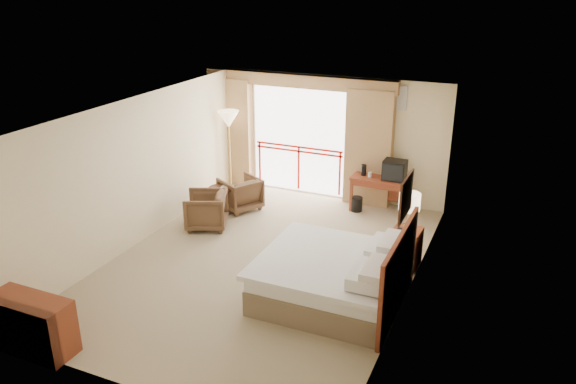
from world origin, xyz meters
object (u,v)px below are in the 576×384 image
at_px(desk, 380,184).
at_px(table_lamp, 410,202).
at_px(armchair_far, 241,208).
at_px(nightstand, 405,248).
at_px(bed, 335,277).
at_px(wastebasket, 357,204).
at_px(dresser, 31,325).
at_px(side_table, 221,196).
at_px(armchair_near, 207,227).
at_px(floor_lamp, 229,122).
at_px(tv, 395,170).

bearing_deg(desk, table_lamp, -63.92).
bearing_deg(armchair_far, nightstand, 104.03).
relative_size(bed, wastebasket, 6.95).
bearing_deg(table_lamp, armchair_far, 164.61).
distance_m(bed, armchair_far, 3.98).
distance_m(table_lamp, dresser, 5.95).
bearing_deg(side_table, table_lamp, -9.53).
xyz_separation_m(desk, armchair_far, (-2.72, -1.11, -0.58)).
relative_size(desk, armchair_far, 1.50).
xyz_separation_m(desk, armchair_near, (-2.90, -2.21, -0.58)).
bearing_deg(armchair_near, nightstand, 66.82).
height_order(nightstand, dresser, dresser).
distance_m(side_table, floor_lamp, 1.82).
xyz_separation_m(bed, armchair_far, (-3.02, 2.57, -0.38)).
relative_size(table_lamp, armchair_far, 0.82).
height_order(armchair_far, side_table, side_table).
xyz_separation_m(armchair_far, armchair_near, (-0.17, -1.10, 0.00)).
bearing_deg(table_lamp, dresser, -132.57).
distance_m(nightstand, armchair_far, 3.93).
bearing_deg(armchair_far, dresser, 27.74).
height_order(tv, armchair_far, tv).
relative_size(nightstand, table_lamp, 1.06).
height_order(desk, floor_lamp, floor_lamp).
bearing_deg(armchair_near, tv, 100.58).
distance_m(armchair_near, side_table, 0.84).
xyz_separation_m(table_lamp, armchair_far, (-3.77, 1.04, -1.15)).
bearing_deg(dresser, nightstand, 49.25).
relative_size(wastebasket, floor_lamp, 0.16).
bearing_deg(wastebasket, side_table, -154.14).
bearing_deg(dresser, side_table, 92.46).
height_order(armchair_near, floor_lamp, floor_lamp).
xyz_separation_m(wastebasket, armchair_near, (-2.48, -1.98, -0.15)).
bearing_deg(dresser, tv, 65.36).
relative_size(nightstand, dresser, 0.57).
bearing_deg(armchair_far, desk, 142.27).
xyz_separation_m(nightstand, armchair_near, (-3.94, -0.01, -0.33)).
bearing_deg(dresser, wastebasket, 70.14).
xyz_separation_m(tv, armchair_far, (-3.02, -1.05, -0.95)).
bearing_deg(armchair_far, floor_lamp, -110.74).
bearing_deg(floor_lamp, tv, 2.34).
bearing_deg(armchair_near, bed, 41.86).
relative_size(armchair_far, dresser, 0.66).
relative_size(wastebasket, armchair_far, 0.40).
xyz_separation_m(wastebasket, side_table, (-2.56, -1.24, 0.23)).
height_order(armchair_far, armchair_near, armchair_near).
bearing_deg(side_table, bed, -34.06).
height_order(bed, tv, tv).
height_order(desk, dresser, dresser).
xyz_separation_m(wastebasket, armchair_far, (-2.31, -0.88, -0.15)).
relative_size(nightstand, armchair_far, 0.86).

